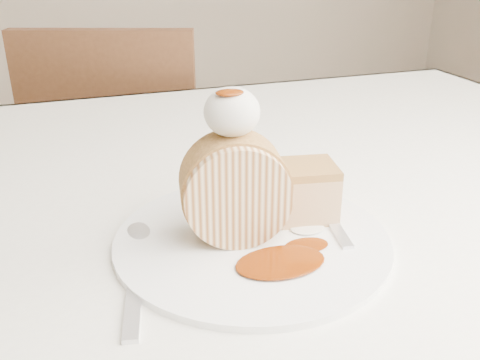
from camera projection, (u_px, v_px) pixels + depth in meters
name	position (u px, v px, depth m)	size (l,w,h in m)	color
table	(220.00, 228.00, 0.77)	(1.40, 0.90, 0.75)	white
chair_far	(124.00, 168.00, 1.40)	(0.52, 0.52, 0.87)	brown
plate	(252.00, 239.00, 0.56)	(0.29, 0.29, 0.01)	white
roulade_slice	(236.00, 190.00, 0.54)	(0.11, 0.11, 0.06)	beige
cake_chunk	(305.00, 194.00, 0.59)	(0.06, 0.06, 0.05)	#B58244
whipped_cream	(232.00, 112.00, 0.52)	(0.06, 0.06, 0.05)	silver
caramel_drizzle	(230.00, 86.00, 0.50)	(0.03, 0.02, 0.01)	#652304
caramel_pool	(280.00, 262.00, 0.51)	(0.09, 0.06, 0.00)	#652304
fork	(330.00, 219.00, 0.59)	(0.02, 0.17, 0.00)	silver
spoon	(135.00, 287.00, 0.49)	(0.03, 0.18, 0.00)	silver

